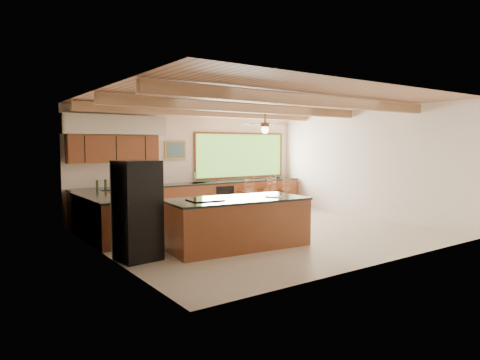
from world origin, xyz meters
TOP-DOWN VIEW (x-y plane):
  - ground at (0.00, 0.00)m, footprint 7.20×7.20m
  - room_shell at (-0.17, 0.65)m, footprint 7.27×6.54m
  - counter_run at (-0.82, 2.52)m, footprint 7.12×3.10m
  - island at (-1.27, -0.84)m, footprint 2.86×1.56m
  - refrigerator at (-3.22, -0.65)m, footprint 0.74×0.72m
  - bar_stool_a at (1.34, 2.39)m, footprint 0.39×0.39m
  - bar_stool_b at (2.19, 2.39)m, footprint 0.50×0.50m
  - bar_stool_c at (2.78, 2.40)m, footprint 0.37×0.37m
  - bar_stool_d at (2.10, 2.40)m, footprint 0.45×0.45m

SIDE VIEW (x-z plane):
  - ground at x=0.00m, z-range 0.00..0.00m
  - counter_run at x=-0.82m, z-range -0.15..1.07m
  - island at x=-1.27m, z-range -0.01..0.97m
  - bar_stool_c at x=2.78m, z-range 0.09..1.10m
  - bar_stool_d at x=2.10m, z-range 0.09..1.12m
  - bar_stool_a at x=1.34m, z-range 0.10..1.16m
  - bar_stool_b at x=2.19m, z-range 0.10..1.17m
  - refrigerator at x=-3.22m, z-range 0.00..1.73m
  - room_shell at x=-0.17m, z-range 0.70..3.72m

